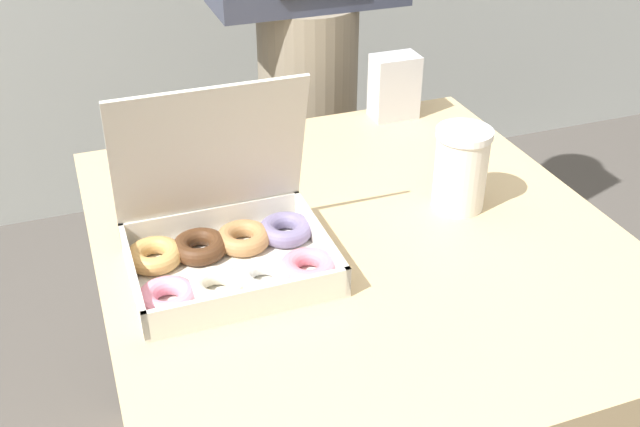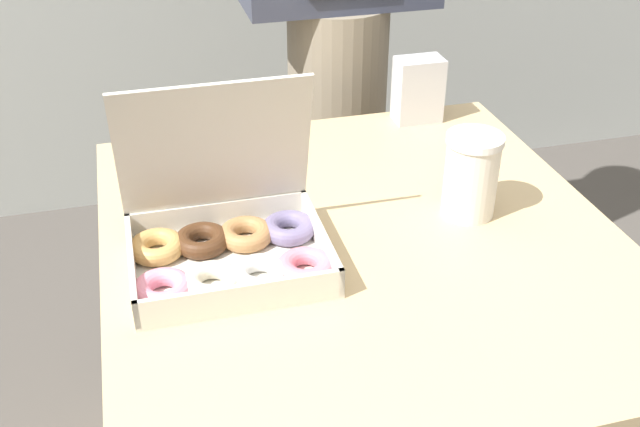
% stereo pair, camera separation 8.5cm
% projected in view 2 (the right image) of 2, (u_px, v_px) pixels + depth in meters
% --- Properties ---
extents(table, '(0.81, 0.89, 0.70)m').
position_uv_depth(table, '(357.00, 396.00, 1.37)').
color(table, tan).
rests_on(table, ground_plane).
extents(donut_box, '(0.31, 0.23, 0.27)m').
position_uv_depth(donut_box, '(227.00, 241.00, 1.10)').
color(donut_box, silver).
rests_on(donut_box, table).
extents(coffee_cup, '(0.09, 0.09, 0.14)m').
position_uv_depth(coffee_cup, '(471.00, 175.00, 1.21)').
color(coffee_cup, silver).
rests_on(coffee_cup, table).
extents(napkin_holder, '(0.09, 0.06, 0.13)m').
position_uv_depth(napkin_holder, '(418.00, 90.00, 1.53)').
color(napkin_holder, silver).
rests_on(napkin_holder, table).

